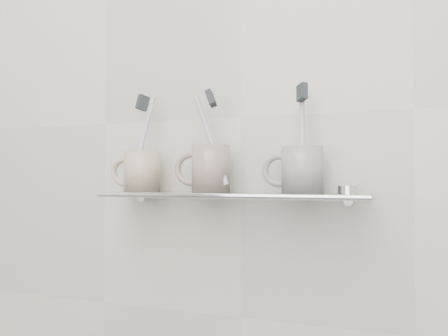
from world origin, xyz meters
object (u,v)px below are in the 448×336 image
at_px(shelf_glass, 231,195).
at_px(mug_center, 211,169).
at_px(mug_right, 302,170).
at_px(mug_left, 142,172).

height_order(shelf_glass, mug_center, mug_center).
bearing_deg(mug_right, mug_left, 178.73).
bearing_deg(shelf_glass, mug_center, 173.20).
bearing_deg(mug_right, shelf_glass, -179.11).
bearing_deg(mug_left, mug_right, 10.88).
relative_size(shelf_glass, mug_left, 6.13).
relative_size(mug_left, mug_center, 0.90).
xyz_separation_m(mug_left, mug_right, (0.32, 0.00, 0.00)).
height_order(shelf_glass, mug_right, mug_right).
height_order(shelf_glass, mug_left, mug_left).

